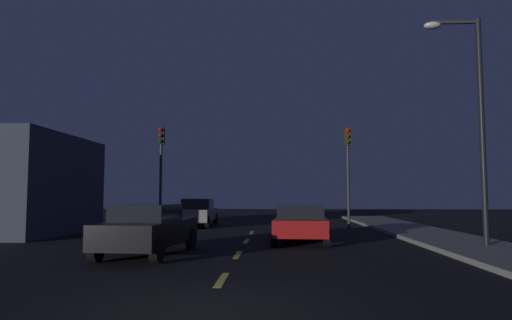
# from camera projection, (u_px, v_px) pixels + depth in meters

# --- Properties ---
(ground_plane) EXTENTS (80.00, 80.00, 0.00)m
(ground_plane) POSITION_uv_depth(u_px,v_px,m) (239.00, 252.00, 13.53)
(ground_plane) COLOR black
(sidewalk_curb_right) EXTENTS (3.00, 40.00, 0.15)m
(sidewalk_curb_right) POSITION_uv_depth(u_px,v_px,m) (491.00, 251.00, 13.21)
(sidewalk_curb_right) COLOR gray
(sidewalk_curb_right) RESTS_ON ground_plane
(lane_stripe_second) EXTENTS (0.16, 1.60, 0.01)m
(lane_stripe_second) POSITION_uv_depth(u_px,v_px,m) (222.00, 280.00, 9.15)
(lane_stripe_second) COLOR #EACC4C
(lane_stripe_second) RESTS_ON ground_plane
(lane_stripe_third) EXTENTS (0.16, 1.60, 0.01)m
(lane_stripe_third) POSITION_uv_depth(u_px,v_px,m) (238.00, 255.00, 12.94)
(lane_stripe_third) COLOR #EACC4C
(lane_stripe_third) RESTS_ON ground_plane
(lane_stripe_fourth) EXTENTS (0.16, 1.60, 0.01)m
(lane_stripe_fourth) POSITION_uv_depth(u_px,v_px,m) (246.00, 241.00, 16.72)
(lane_stripe_fourth) COLOR #EACC4C
(lane_stripe_fourth) RESTS_ON ground_plane
(lane_stripe_fifth) EXTENTS (0.16, 1.60, 0.01)m
(lane_stripe_fifth) POSITION_uv_depth(u_px,v_px,m) (252.00, 232.00, 20.51)
(lane_stripe_fifth) COLOR #EACC4C
(lane_stripe_fifth) RESTS_ON ground_plane
(traffic_signal_left) EXTENTS (0.32, 0.38, 5.29)m
(traffic_signal_left) POSITION_uv_depth(u_px,v_px,m) (161.00, 158.00, 23.32)
(traffic_signal_left) COLOR #2D2D30
(traffic_signal_left) RESTS_ON ground_plane
(traffic_signal_right) EXTENTS (0.32, 0.38, 5.19)m
(traffic_signal_right) POSITION_uv_depth(u_px,v_px,m) (348.00, 158.00, 22.89)
(traffic_signal_right) COLOR #2D2D30
(traffic_signal_right) RESTS_ON ground_plane
(car_stopped_ahead) EXTENTS (2.18, 4.29, 1.35)m
(car_stopped_ahead) POSITION_uv_depth(u_px,v_px,m) (301.00, 223.00, 16.35)
(car_stopped_ahead) COLOR #B21919
(car_stopped_ahead) RESTS_ON ground_plane
(car_adjacent_lane) EXTENTS (2.15, 4.50, 1.47)m
(car_adjacent_lane) POSITION_uv_depth(u_px,v_px,m) (149.00, 229.00, 13.00)
(car_adjacent_lane) COLOR black
(car_adjacent_lane) RESTS_ON ground_plane
(car_oncoming_far) EXTENTS (1.91, 4.55, 1.52)m
(car_oncoming_far) POSITION_uv_depth(u_px,v_px,m) (197.00, 212.00, 24.75)
(car_oncoming_far) COLOR gray
(car_oncoming_far) RESTS_ON ground_plane
(street_lamp_right) EXTENTS (1.85, 0.36, 7.53)m
(street_lamp_right) POSITION_uv_depth(u_px,v_px,m) (473.00, 110.00, 14.43)
(street_lamp_right) COLOR black
(street_lamp_right) RESTS_ON ground_plane
(storefront_left) EXTENTS (4.42, 7.28, 4.41)m
(storefront_left) POSITION_uv_depth(u_px,v_px,m) (25.00, 184.00, 20.04)
(storefront_left) COLOR #333847
(storefront_left) RESTS_ON ground_plane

